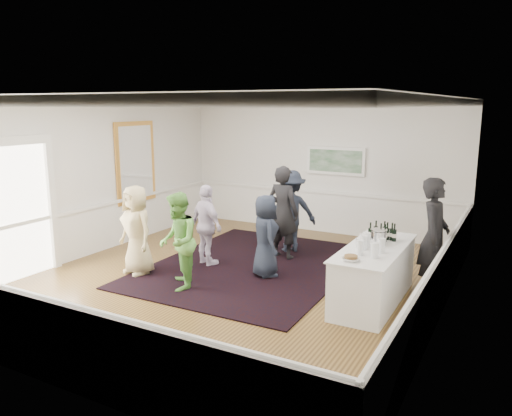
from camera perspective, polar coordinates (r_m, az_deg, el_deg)
The scene contains 23 objects.
floor at distance 9.12m, azimuth -2.20°, elevation -8.09°, with size 8.00×8.00×0.00m, color brown.
ceiling at distance 8.59m, azimuth -2.37°, elevation 12.44°, with size 7.00×8.00×0.02m, color white.
wall_left at distance 10.91m, azimuth -18.29°, elevation 3.28°, with size 0.02×8.00×3.20m, color white.
wall_right at distance 7.57m, azimuth 21.11°, elevation -0.44°, with size 0.02×8.00×3.20m, color white.
wall_back at distance 12.28m, azimuth 7.37°, elevation 4.65°, with size 7.00×0.02×3.20m, color white.
wall_front at distance 5.75m, azimuth -23.26°, elevation -4.30°, with size 7.00×0.02×3.20m, color white.
wainscoting at distance 8.97m, azimuth -2.22°, elevation -5.08°, with size 7.00×8.00×1.00m, color white, non-canonical shape.
mirror at distance 11.77m, azimuth -13.58°, elevation 5.10°, with size 0.05×1.25×1.85m.
doorway at distance 9.72m, azimuth -26.14°, elevation 0.59°, with size 0.10×1.78×2.56m.
landscape_painting at distance 12.07m, azimuth 9.07°, elevation 5.34°, with size 1.44×0.06×0.66m.
area_rug at distance 9.79m, azimuth -0.39°, elevation -6.61°, with size 3.57×4.69×0.02m, color black.
serving_table at distance 8.17m, azimuth 13.31°, elevation -7.40°, with size 0.85×2.24×0.91m.
bartender at distance 8.63m, azimuth 19.68°, elevation -3.15°, with size 0.71×0.47×1.95m, color black.
guest_tan at distance 9.43m, azimuth -13.49°, elevation -2.47°, with size 0.81×0.53×1.66m, color tan.
guest_green at distance 8.52m, azimuth -8.93°, elevation -3.78°, with size 0.81×0.63×1.67m, color #60A642.
guest_lilac at distance 9.71m, azimuth -5.65°, elevation -2.00°, with size 0.93×0.39×1.59m, color silver.
guest_dark_a at distance 10.59m, azimuth 3.93°, elevation -0.38°, with size 1.13×0.65×1.75m, color #1C212E.
guest_dark_b at distance 10.10m, azimuth 3.11°, elevation -0.51°, with size 0.70×0.46×1.91m, color black.
guest_navy at distance 9.05m, azimuth 1.09°, elevation -3.22°, with size 0.74×0.48×1.51m, color #1C212E.
wine_bottles at distance 8.45m, azimuth 14.39°, elevation -2.54°, with size 0.44×0.28×0.31m.
juice_pitchers at distance 7.71m, azimuth 12.81°, elevation -4.09°, with size 0.40×0.63×0.24m.
ice_bucket at distance 8.18m, azimuth 13.84°, elevation -3.27°, with size 0.26×0.26×0.24m, color silver.
nut_bowl at distance 7.27m, azimuth 10.79°, elevation -5.66°, with size 0.25×0.25×0.08m.
Camera 1 is at (4.41, -7.36, 3.09)m, focal length 35.00 mm.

